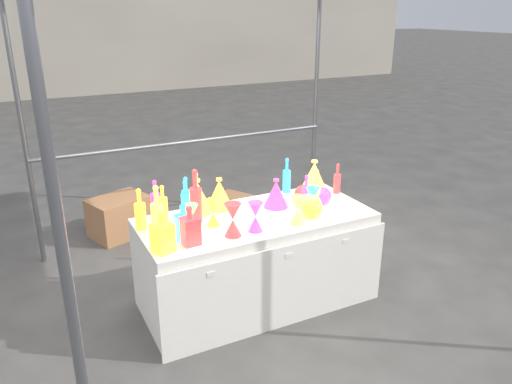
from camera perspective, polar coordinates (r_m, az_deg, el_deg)
name	(u,v)px	position (r m, az deg, el deg)	size (l,w,h in m)	color
ground	(256,300)	(4.21, 0.00, -12.20)	(80.00, 80.00, 0.00)	#5C5A55
display_table	(257,260)	(4.01, 0.06, -7.77)	(1.84, 0.83, 0.75)	white
cardboard_box_closed	(120,217)	(5.42, -15.33, -2.72)	(0.57, 0.41, 0.41)	#B47C51
cardboard_box_flat	(228,202)	(6.09, -3.25, -1.19)	(0.66, 0.47, 0.06)	#B47C51
bottle_0	(140,209)	(3.68, -13.13, -1.89)	(0.08, 0.08, 0.31)	red
bottle_1	(186,196)	(3.88, -7.98, -0.40)	(0.07, 0.07, 0.31)	#198B26
bottle_2	(196,196)	(3.72, -6.91, -0.41)	(0.09, 0.09, 0.41)	#CF5B15
bottle_3	(156,198)	(3.88, -11.41, -0.70)	(0.08, 0.08, 0.30)	#1E60B2
bottle_4	(157,211)	(3.54, -11.22, -2.12)	(0.09, 0.09, 0.38)	#116F69
bottle_5	(197,195)	(3.82, -6.80, -0.29)	(0.08, 0.08, 0.36)	#B0239F
bottle_6	(163,202)	(3.83, -10.60, -1.15)	(0.07, 0.07, 0.27)	red
bottle_7	(185,198)	(3.84, -8.08, -0.73)	(0.07, 0.07, 0.29)	#198B26
decanter_0	(162,232)	(3.32, -10.65, -4.48)	(0.12, 0.12, 0.29)	red
decanter_1	(190,225)	(3.40, -7.58, -3.76)	(0.12, 0.12, 0.28)	#CF5B15
decanter_2	(184,222)	(3.46, -8.28, -3.39)	(0.11, 0.11, 0.27)	#198B26
hourglass_0	(233,220)	(3.50, -2.66, -3.18)	(0.12, 0.12, 0.24)	#CF5B15
hourglass_1	(255,217)	(3.57, -0.06, -2.84)	(0.11, 0.11, 0.22)	#1E60B2
hourglass_2	(297,210)	(3.70, 4.76, -2.08)	(0.11, 0.11, 0.22)	#116F69
hourglass_3	(191,219)	(3.56, -7.46, -3.10)	(0.11, 0.11, 0.22)	#B0239F
hourglass_4	(213,212)	(3.68, -4.91, -2.34)	(0.10, 0.10, 0.20)	red
hourglass_5	(313,201)	(3.90, 6.48, -0.98)	(0.11, 0.11, 0.21)	#198B26
globe_0	(312,209)	(3.84, 6.39, -1.94)	(0.17, 0.17, 0.13)	red
globe_1	(310,206)	(3.88, 6.14, -1.57)	(0.19, 0.19, 0.15)	#116F69
globe_2	(305,195)	(4.11, 5.58, -0.37)	(0.17, 0.17, 0.14)	#CF5B15
globe_3	(322,197)	(4.11, 7.53, -0.52)	(0.16, 0.16, 0.13)	#1E60B2
lampshade_0	(197,196)	(3.91, -6.72, -0.43)	(0.23, 0.23, 0.28)	#EBFF35
lampshade_1	(219,193)	(3.98, -4.20, -0.15)	(0.21, 0.21, 0.25)	#EBFF35
lampshade_2	(276,193)	(4.00, 2.30, -0.10)	(0.20, 0.20, 0.24)	#1E60B2
lampshade_3	(314,176)	(4.34, 6.65, 1.79)	(0.25, 0.25, 0.29)	#116F69
bottle_8	(287,175)	(4.31, 3.53, 1.93)	(0.07, 0.07, 0.31)	#198B26
bottle_9	(337,178)	(4.35, 9.27, 1.55)	(0.06, 0.06, 0.27)	#CF5B15
bottle_10	(306,193)	(3.95, 5.74, -0.06)	(0.07, 0.07, 0.29)	#1E60B2
bottle_11	(316,188)	(4.04, 6.90, 0.50)	(0.07, 0.07, 0.31)	#116F69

